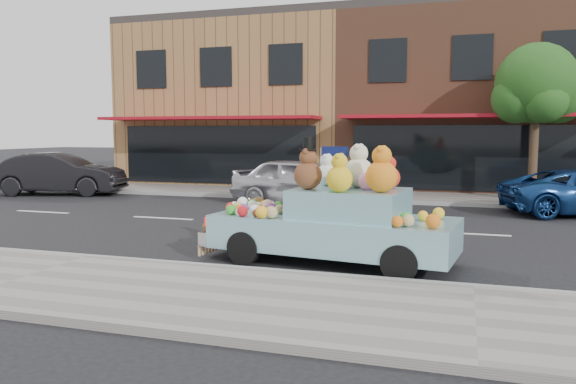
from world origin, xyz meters
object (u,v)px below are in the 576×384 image
at_px(car_silver, 301,182).
at_px(art_car, 334,219).
at_px(street_tree, 537,90).
at_px(car_dark, 59,174).

xyz_separation_m(car_silver, art_car, (2.74, -7.40, 0.03)).
relative_size(street_tree, car_dark, 1.09).
bearing_deg(car_silver, car_dark, 97.21).
bearing_deg(car_silver, street_tree, -58.43).
bearing_deg(art_car, car_dark, 155.08).
relative_size(car_silver, car_dark, 0.95).
bearing_deg(car_dark, art_car, -137.51).
height_order(car_dark, art_car, art_car).
height_order(street_tree, car_silver, street_tree).
bearing_deg(car_silver, art_car, -150.26).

